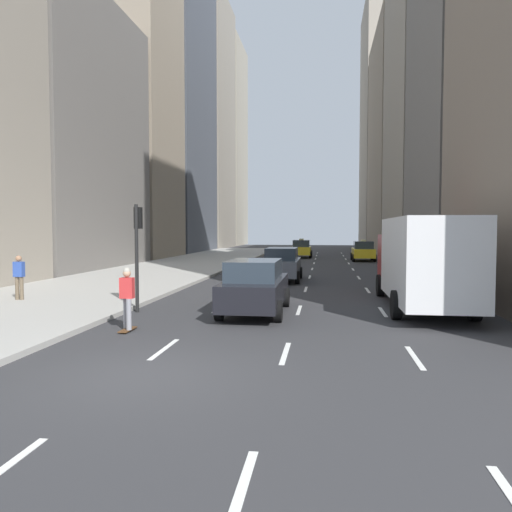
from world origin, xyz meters
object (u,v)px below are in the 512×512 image
object	(u,v)px
sedan_silver_behind	(282,264)
sedan_black_near	(255,286)
taxi_second	(363,251)
traffic_light_pole	(137,240)
skateboarder	(127,296)
box_truck	(422,260)
pedestrian_mid_block	(19,275)
taxi_lead	(302,249)

from	to	relation	value
sedan_silver_behind	sedan_black_near	bearing A→B (deg)	-90.00
taxi_second	traffic_light_pole	xyz separation A→B (m)	(-9.55, -28.64, 1.53)
taxi_second	sedan_black_near	bearing A→B (deg)	-101.13
skateboarder	sedan_black_near	bearing A→B (deg)	47.51
sedan_black_near	skateboarder	distance (m)	4.49
box_truck	sedan_silver_behind	bearing A→B (deg)	122.68
sedan_silver_behind	pedestrian_mid_block	bearing A→B (deg)	-133.51
taxi_lead	pedestrian_mid_block	xyz separation A→B (m)	(-9.00, -31.92, 0.19)
sedan_silver_behind	box_truck	size ratio (longest dim) A/B	0.55
skateboarder	traffic_light_pole	distance (m)	3.59
traffic_light_pole	pedestrian_mid_block	bearing A→B (deg)	167.49
pedestrian_mid_block	taxi_lead	bearing A→B (deg)	74.25
taxi_second	traffic_light_pole	size ratio (longest dim) A/B	1.22
sedan_silver_behind	traffic_light_pole	xyz separation A→B (m)	(-3.95, -10.60, 1.50)
sedan_silver_behind	box_truck	distance (m)	10.40
taxi_lead	pedestrian_mid_block	distance (m)	33.17
sedan_black_near	sedan_silver_behind	xyz separation A→B (m)	(0.00, 10.44, 0.01)
taxi_lead	traffic_light_pole	size ratio (longest dim) A/B	1.22
traffic_light_pole	taxi_second	bearing A→B (deg)	71.56
traffic_light_pole	taxi_lead	bearing A→B (deg)	83.18
sedan_black_near	sedan_silver_behind	bearing A→B (deg)	90.00
traffic_light_pole	box_truck	bearing A→B (deg)	11.10
traffic_light_pole	skateboarder	bearing A→B (deg)	-73.83
sedan_black_near	pedestrian_mid_block	distance (m)	9.05
sedan_black_near	box_truck	xyz separation A→B (m)	(5.60, 1.71, 0.81)
taxi_second	skateboarder	xyz separation A→B (m)	(-8.64, -31.79, 0.08)
taxi_lead	skateboarder	xyz separation A→B (m)	(-3.04, -36.19, 0.08)
pedestrian_mid_block	traffic_light_pole	bearing A→B (deg)	-12.51
sedan_black_near	taxi_lead	bearing A→B (deg)	90.00
taxi_second	taxi_lead	bearing A→B (deg)	141.80
pedestrian_mid_block	taxi_second	bearing A→B (deg)	62.04
pedestrian_mid_block	traffic_light_pole	world-z (taller)	traffic_light_pole
taxi_second	sedan_silver_behind	xyz separation A→B (m)	(-5.60, -18.03, 0.03)
taxi_second	pedestrian_mid_block	distance (m)	31.15
sedan_silver_behind	skateboarder	bearing A→B (deg)	-102.45
pedestrian_mid_block	traffic_light_pole	size ratio (longest dim) A/B	0.46
skateboarder	pedestrian_mid_block	world-z (taller)	pedestrian_mid_block
taxi_second	box_truck	distance (m)	26.78
sedan_silver_behind	taxi_second	bearing A→B (deg)	72.75
sedan_silver_behind	skateboarder	world-z (taller)	sedan_silver_behind
taxi_second	sedan_silver_behind	distance (m)	18.88
taxi_lead	box_truck	size ratio (longest dim) A/B	0.52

